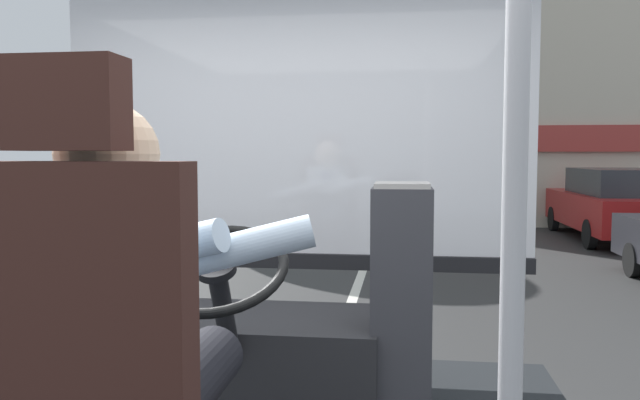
{
  "coord_description": "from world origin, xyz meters",
  "views": [
    {
      "loc": [
        0.58,
        -1.68,
        1.69
      ],
      "look_at": [
        0.2,
        1.16,
        1.48
      ],
      "focal_mm": 35.17,
      "sensor_mm": 36.0,
      "label": 1
    }
  ],
  "objects_px": {
    "parked_car_red": "(621,203)",
    "fare_box": "(401,307)",
    "bus_driver": "(126,322)",
    "handrail_pole": "(515,165)",
    "steering_console": "(249,358)"
  },
  "relations": [
    {
      "from": "steering_console",
      "to": "fare_box",
      "type": "bearing_deg",
      "value": -8.26
    },
    {
      "from": "bus_driver",
      "to": "parked_car_red",
      "type": "relative_size",
      "value": 0.19
    },
    {
      "from": "handrail_pole",
      "to": "fare_box",
      "type": "height_order",
      "value": "handrail_pole"
    },
    {
      "from": "bus_driver",
      "to": "handrail_pole",
      "type": "bearing_deg",
      "value": -14.54
    },
    {
      "from": "steering_console",
      "to": "fare_box",
      "type": "xyz_separation_m",
      "value": [
        0.64,
        -0.09,
        0.26
      ]
    },
    {
      "from": "steering_console",
      "to": "parked_car_red",
      "type": "distance_m",
      "value": 11.58
    },
    {
      "from": "steering_console",
      "to": "handrail_pole",
      "type": "height_order",
      "value": "handrail_pole"
    },
    {
      "from": "bus_driver",
      "to": "steering_console",
      "type": "bearing_deg",
      "value": 90.0
    },
    {
      "from": "bus_driver",
      "to": "fare_box",
      "type": "xyz_separation_m",
      "value": [
        0.64,
        1.06,
        -0.2
      ]
    },
    {
      "from": "fare_box",
      "to": "parked_car_red",
      "type": "bearing_deg",
      "value": 68.05
    },
    {
      "from": "bus_driver",
      "to": "steering_console",
      "type": "xyz_separation_m",
      "value": [
        -0.0,
        1.15,
        -0.47
      ]
    },
    {
      "from": "bus_driver",
      "to": "handrail_pole",
      "type": "height_order",
      "value": "handrail_pole"
    },
    {
      "from": "steering_console",
      "to": "bus_driver",
      "type": "bearing_deg",
      "value": -90.0
    },
    {
      "from": "parked_car_red",
      "to": "fare_box",
      "type": "bearing_deg",
      "value": -111.95
    },
    {
      "from": "parked_car_red",
      "to": "handrail_pole",
      "type": "bearing_deg",
      "value": -108.91
    }
  ]
}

